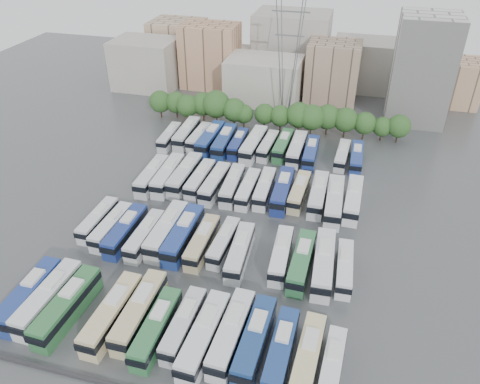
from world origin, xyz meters
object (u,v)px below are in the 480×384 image
(bus_r1_s11, at_px, (302,261))
(bus_r2_s4, at_px, (200,179))
(bus_r0_s12, at_px, (308,358))
(bus_r3_s4, at_px, (224,142))
(bus_r1_s5, at_px, (183,234))
(bus_r2_s1, at_px, (152,175))
(bus_r0_s7, at_px, (184,325))
(bus_r1_s2, at_px, (126,231))
(bus_r0_s10, at_px, (255,340))
(bus_r1_s8, at_px, (240,252))
(bus_r2_s2, at_px, (168,175))
(bus_r3_s3, at_px, (210,138))
(bus_r2_s5, at_px, (215,183))
(bus_r1_s4, at_px, (167,230))
(bus_r1_s7, at_px, (224,242))
(bus_r3_s7, at_px, (268,146))
(bus_r0_s0, at_px, (29,295))
(bus_r0_s5, at_px, (140,311))
(bus_r3_s0, at_px, (169,137))
(bus_r2_s11, at_px, (318,194))
(bus_r3_s1, at_px, (187,133))
(bus_r3_s2, at_px, (199,137))
(bus_r0_s4, at_px, (112,313))
(bus_r1_s12, at_px, (324,263))
(bus_r3_s10, at_px, (311,152))
(bus_r1_s13, at_px, (344,268))
(bus_r2_s3, at_px, (185,175))
(bus_r2_s13, at_px, (353,199))
(bus_r1_s3, at_px, (145,235))
(apartment_tower, at_px, (422,70))
(bus_r3_s5, at_px, (238,143))
(electricity_pylon, at_px, (289,46))
(bus_r3_s8, at_px, (283,145))
(bus_r3_s9, at_px, (297,149))
(bus_r0_s8, at_px, (204,336))
(bus_r1_s6, at_px, (202,242))
(bus_r1_s0, at_px, (98,220))
(bus_r1_s1, at_px, (112,226))
(bus_r0_s6, at_px, (156,328))
(bus_r0_s11, at_px, (281,351))
(bus_r0_s2, at_px, (67,306))
(bus_r0_s9, at_px, (231,333))
(bus_r0_s13, at_px, (332,367))
(bus_r2_s10, at_px, (299,191))
(bus_r3_s12, at_px, (342,155))
(bus_r2_s6, at_px, (232,185))
(bus_r0_s1, at_px, (49,298))
(bus_r3_s6, at_px, (254,144))

(bus_r1_s11, xyz_separation_m, bus_r2_s4, (-23.19, 19.22, -0.11))
(bus_r0_s12, height_order, bus_r3_s4, bus_r3_s4)
(bus_r1_s5, xyz_separation_m, bus_r2_s1, (-12.96, 16.51, -0.16))
(bus_r0_s7, bearing_deg, bus_r1_s2, 136.55)
(bus_r0_s10, height_order, bus_r1_s8, bus_r0_s10)
(bus_r2_s2, height_order, bus_r3_s3, bus_r3_s3)
(bus_r2_s5, bearing_deg, bus_r3_s4, 102.76)
(bus_r1_s2, xyz_separation_m, bus_r1_s4, (6.82, 1.68, 0.18))
(bus_r1_s7, distance_m, bus_r3_s7, 35.37)
(bus_r0_s0, height_order, bus_r0_s5, bus_r0_s5)
(bus_r0_s5, bearing_deg, bus_r3_s0, 107.58)
(bus_r2_s11, height_order, bus_r3_s1, bus_r3_s1)
(bus_r3_s0, bearing_deg, bus_r3_s2, 10.16)
(bus_r1_s5, bearing_deg, bus_r0_s4, -99.61)
(bus_r1_s12, xyz_separation_m, bus_r3_s10, (-6.75, 35.79, -0.26))
(bus_r1_s13, height_order, bus_r2_s3, bus_r2_s3)
(bus_r2_s13, bearing_deg, bus_r1_s3, -147.99)
(apartment_tower, distance_m, bus_r3_s5, 49.76)
(electricity_pylon, height_order, bus_r1_s11, electricity_pylon)
(bus_r0_s4, bearing_deg, bus_r1_s13, 32.04)
(bus_r2_s3, xyz_separation_m, bus_r3_s8, (16.65, 18.20, -0.21))
(bus_r3_s3, xyz_separation_m, bus_r3_s10, (23.20, -0.37, -0.23))
(bus_r3_s9, bearing_deg, bus_r3_s0, -177.60)
(bus_r0_s8, relative_size, bus_r1_s5, 0.99)
(bus_r3_s3, bearing_deg, bus_r3_s2, 169.42)
(bus_r2_s2, xyz_separation_m, bus_r2_s5, (9.99, -0.37, -0.12))
(bus_r1_s6, bearing_deg, bus_r3_s3, 106.14)
(bus_r3_s4, bearing_deg, bus_r3_s5, 8.70)
(bus_r1_s0, height_order, bus_r3_s4, bus_r3_s4)
(bus_r1_s1, height_order, bus_r3_s10, bus_r3_s10)
(bus_r0_s6, xyz_separation_m, bus_r2_s2, (-13.39, 36.67, 0.12))
(apartment_tower, distance_m, bus_r1_s6, 74.33)
(bus_r3_s3, bearing_deg, bus_r1_s11, -51.99)
(bus_r0_s11, bearing_deg, bus_r2_s4, 123.48)
(bus_r1_s2, distance_m, bus_r2_s1, 18.09)
(bus_r0_s2, height_order, bus_r3_s1, bus_r0_s2)
(bus_r0_s9, relative_size, bus_r1_s13, 1.19)
(bus_r3_s5, bearing_deg, bus_r3_s3, 178.75)
(bus_r0_s0, xyz_separation_m, bus_r0_s13, (42.65, -0.69, -0.34))
(bus_r3_s3, bearing_deg, bus_r1_s5, -77.42)
(bus_r0_s5, distance_m, bus_r1_s6, 16.89)
(bus_r2_s10, bearing_deg, bus_r3_s12, 70.49)
(bus_r2_s6, bearing_deg, bus_r0_s4, -103.00)
(electricity_pylon, height_order, bus_r0_s1, electricity_pylon)
(bus_r1_s2, distance_m, bus_r1_s11, 29.91)
(bus_r1_s13, height_order, bus_r3_s6, bus_r3_s6)
(bus_r0_s4, relative_size, bus_r2_s2, 1.01)
(bus_r2_s3, distance_m, bus_r3_s1, 19.18)
(bus_r1_s7, distance_m, bus_r1_s13, 19.64)
(bus_r2_s3, xyz_separation_m, bus_r3_s3, (-0.03, 16.76, -0.00))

